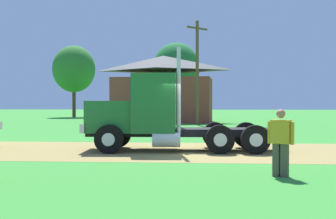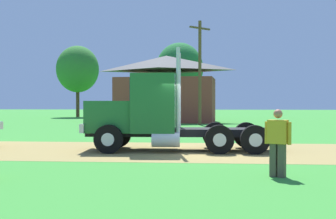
{
  "view_description": "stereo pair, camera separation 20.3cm",
  "coord_description": "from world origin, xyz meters",
  "px_view_note": "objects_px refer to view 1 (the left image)",
  "views": [
    {
      "loc": [
        0.11,
        -16.46,
        1.82
      ],
      "look_at": [
        -1.22,
        0.97,
        1.55
      ],
      "focal_mm": 46.8,
      "sensor_mm": 36.0,
      "label": 1
    },
    {
      "loc": [
        0.31,
        -16.44,
        1.82
      ],
      "look_at": [
        -1.22,
        0.97,
        1.55
      ],
      "focal_mm": 46.8,
      "sensor_mm": 36.0,
      "label": 2
    }
  ],
  "objects_px": {
    "truck_foreground_white": "(154,116)",
    "visitor_standing_near": "(281,140)",
    "shed_building": "(163,90)",
    "utility_pole_far": "(197,70)"
  },
  "relations": [
    {
      "from": "truck_foreground_white",
      "to": "shed_building",
      "type": "relative_size",
      "value": 0.75
    },
    {
      "from": "visitor_standing_near",
      "to": "utility_pole_far",
      "type": "xyz_separation_m",
      "value": [
        -2.28,
        25.12,
        3.62
      ]
    },
    {
      "from": "shed_building",
      "to": "utility_pole_far",
      "type": "distance_m",
      "value": 6.22
    },
    {
      "from": "visitor_standing_near",
      "to": "shed_building",
      "type": "distance_m",
      "value": 30.78
    },
    {
      "from": "utility_pole_far",
      "to": "truck_foreground_white",
      "type": "bearing_deg",
      "value": -94.3
    },
    {
      "from": "visitor_standing_near",
      "to": "utility_pole_far",
      "type": "relative_size",
      "value": 0.19
    },
    {
      "from": "shed_building",
      "to": "utility_pole_far",
      "type": "relative_size",
      "value": 1.14
    },
    {
      "from": "truck_foreground_white",
      "to": "visitor_standing_near",
      "type": "bearing_deg",
      "value": -56.42
    },
    {
      "from": "visitor_standing_near",
      "to": "utility_pole_far",
      "type": "height_order",
      "value": "utility_pole_far"
    },
    {
      "from": "truck_foreground_white",
      "to": "utility_pole_far",
      "type": "distance_m",
      "value": 19.79
    }
  ]
}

